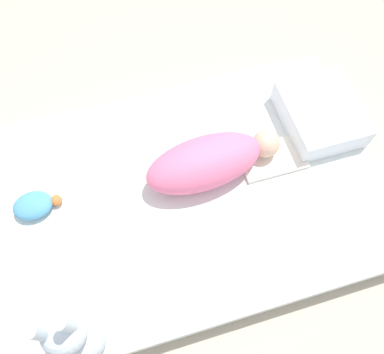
{
  "coord_description": "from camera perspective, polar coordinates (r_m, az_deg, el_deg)",
  "views": [
    {
      "loc": [
        -0.11,
        -0.55,
        1.45
      ],
      "look_at": [
        0.05,
        0.03,
        0.19
      ],
      "focal_mm": 35.0,
      "sensor_mm": 36.0,
      "label": 1
    }
  ],
  "objects": [
    {
      "name": "ground_plane",
      "position": [
        1.56,
        -1.66,
        -4.37
      ],
      "size": [
        12.0,
        12.0,
        0.0
      ],
      "primitive_type": "plane",
      "color": "#B2A893"
    },
    {
      "name": "bed_mattress",
      "position": [
        1.49,
        -1.73,
        -3.4
      ],
      "size": [
        1.55,
        0.98,
        0.14
      ],
      "color": "white",
      "rests_on": "ground_plane"
    },
    {
      "name": "burp_cloth",
      "position": [
        1.51,
        12.13,
        2.81
      ],
      "size": [
        0.26,
        0.15,
        0.02
      ],
      "color": "white",
      "rests_on": "bed_mattress"
    },
    {
      "name": "swaddled_baby",
      "position": [
        1.39,
        2.58,
        2.38
      ],
      "size": [
        0.54,
        0.24,
        0.17
      ],
      "rotation": [
        0.0,
        0.0,
        0.07
      ],
      "color": "pink",
      "rests_on": "bed_mattress"
    },
    {
      "name": "pillow",
      "position": [
        1.62,
        18.94,
        9.03
      ],
      "size": [
        0.29,
        0.34,
        0.11
      ],
      "color": "white",
      "rests_on": "bed_mattress"
    },
    {
      "name": "bunny_plush",
      "position": [
        1.23,
        -17.57,
        -21.79
      ],
      "size": [
        0.18,
        0.18,
        0.37
      ],
      "color": "silver",
      "rests_on": "bed_mattress"
    },
    {
      "name": "turtle_plush",
      "position": [
        1.49,
        -22.89,
        -3.98
      ],
      "size": [
        0.18,
        0.11,
        0.06
      ],
      "color": "#4C99C6",
      "rests_on": "bed_mattress"
    }
  ]
}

